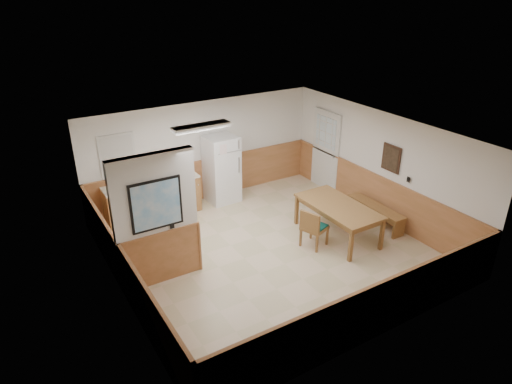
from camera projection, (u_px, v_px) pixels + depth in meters
ground at (269, 250)px, 9.46m from camera, size 6.00×6.00×0.00m
ceiling at (271, 135)px, 8.40m from camera, size 6.00×6.00×0.02m
back_wall at (204, 151)px, 11.25m from camera, size 6.00×0.02×2.50m
right_wall at (381, 166)px, 10.34m from camera, size 0.02×6.00×2.50m
left_wall at (117, 237)px, 7.51m from camera, size 0.02×6.00×2.50m
wainscot_back at (206, 179)px, 11.55m from camera, size 6.00×0.04×1.00m
wainscot_right at (376, 196)px, 10.65m from camera, size 0.04×6.00×1.00m
wainscot_left at (124, 274)px, 7.84m from camera, size 0.04×6.00×1.00m
partition_wall at (156, 221)px, 8.03m from camera, size 1.50×0.20×2.50m
kitchen_counter at (165, 196)px, 10.77m from camera, size 2.20×0.61×1.00m
exterior_door at (325, 151)px, 11.88m from camera, size 0.07×1.02×2.15m
kitchen_window at (118, 156)px, 10.11m from camera, size 0.80×0.04×1.00m
wall_painting at (391, 158)px, 9.96m from camera, size 0.04×0.50×0.60m
fluorescent_fixture at (201, 127)px, 9.05m from camera, size 1.20×0.30×0.09m
refrigerator at (222, 169)px, 11.27m from camera, size 0.77×0.73×1.69m
dining_table at (338, 209)px, 9.71m from camera, size 0.96×1.92×0.75m
dining_bench at (376, 210)px, 10.37m from camera, size 0.37×1.56×0.45m
dining_chair at (312, 226)px, 9.37m from camera, size 0.75×0.62×0.85m
fire_extinguisher at (190, 166)px, 10.79m from camera, size 0.12×0.12×0.43m
soap_bottle at (121, 184)px, 10.03m from camera, size 0.09×0.09×0.23m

